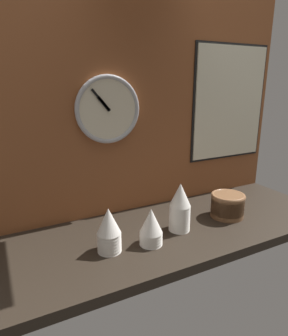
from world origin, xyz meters
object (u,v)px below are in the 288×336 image
Objects in this scene: cup_stack_center at (151,227)px; bowl_stack_right at (228,205)px; wall_clock at (108,110)px; menu_board at (230,103)px; cup_stack_center_right at (180,207)px; cup_stack_center_left at (109,230)px.

bowl_stack_right is (0.44, 0.06, -0.02)m from cup_stack_center.
menu_board reaches higher than wall_clock.
cup_stack_center_right is 1.41× the size of cup_stack_center.
wall_clock is at bearing 67.42° from cup_stack_center_left.
wall_clock is at bearing 126.31° from cup_stack_center_right.
cup_stack_center_left is (-0.16, 0.03, 0.01)m from cup_stack_center.
menu_board reaches higher than cup_stack_center_left.
cup_stack_center_right is 0.17m from cup_stack_center.
cup_stack_center_left is 0.96m from menu_board.
wall_clock reaches higher than cup_stack_center_right.
cup_stack_center is 0.53m from wall_clock.
wall_clock is (0.12, 0.29, 0.41)m from cup_stack_center_left.
cup_stack_center reaches higher than bowl_stack_right.
menu_board is at bearing 0.73° from wall_clock.
cup_stack_center_right is at bearing 3.53° from cup_stack_center_left.
menu_board is at bearing 26.77° from cup_stack_center.
menu_board reaches higher than cup_stack_center.
cup_stack_center is 0.85m from menu_board.
cup_stack_center is 0.25× the size of menu_board.
cup_stack_center_right is 0.28m from bowl_stack_right.
cup_stack_center_right is at bearing 16.28° from cup_stack_center.
cup_stack_center_right is 1.33× the size of bowl_stack_right.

